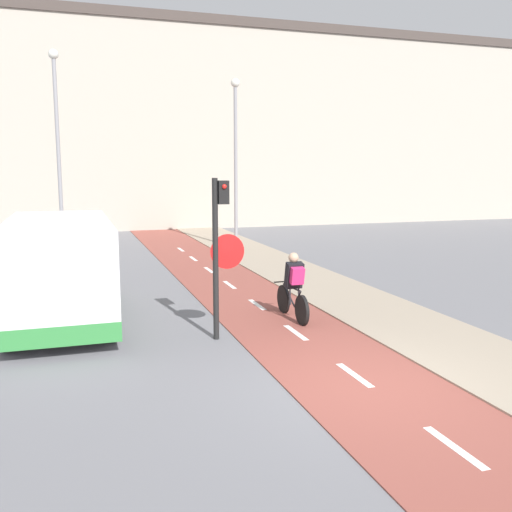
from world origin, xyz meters
TOP-DOWN VIEW (x-y plane):
  - ground_plane at (0.00, 0.00)m, footprint 120.00×120.00m
  - bike_lane at (0.00, 0.01)m, footprint 2.48×60.00m
  - sidewalk_strip at (2.44, 0.00)m, footprint 2.40×60.00m
  - building_row_background at (0.00, 25.92)m, footprint 60.00×5.20m
  - traffic_light_pole at (-1.52, 3.13)m, footprint 0.67×0.25m
  - street_lamp_far at (-4.51, 14.79)m, footprint 0.36×0.36m
  - street_lamp_sidewalk at (2.24, 15.12)m, footprint 0.36×0.36m
  - cyclist_near at (0.35, 4.01)m, footprint 0.46×1.75m
  - van at (-4.45, 5.38)m, footprint 2.08×5.31m

SIDE VIEW (x-z plane):
  - ground_plane at x=0.00m, z-range 0.00..0.00m
  - bike_lane at x=0.00m, z-range 0.00..0.02m
  - sidewalk_strip at x=2.44m, z-range 0.00..0.05m
  - cyclist_near at x=0.35m, z-range -0.03..1.45m
  - van at x=-4.45m, z-range -0.01..2.21m
  - traffic_light_pole at x=-1.52m, z-range 0.37..3.47m
  - street_lamp_sidewalk at x=2.24m, z-range 0.76..7.57m
  - street_lamp_far at x=-4.51m, z-range 0.78..8.22m
  - building_row_background at x=0.00m, z-range 0.01..11.34m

